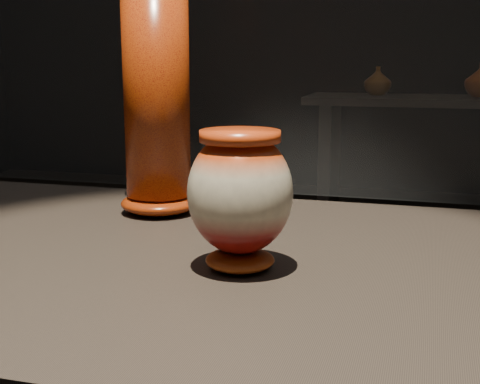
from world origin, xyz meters
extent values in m
cube|color=black|center=(0.00, 5.00, 1.60)|extent=(8.00, 3.20, 0.04)
cube|color=black|center=(0.00, 0.00, 0.88)|extent=(2.00, 0.80, 0.05)
ellipsoid|color=maroon|center=(-0.10, -0.05, 0.91)|extent=(0.12, 0.12, 0.03)
ellipsoid|color=beige|center=(-0.10, -0.05, 1.00)|extent=(0.18, 0.18, 0.16)
cylinder|color=#CB3F13|center=(-0.10, -0.05, 1.08)|extent=(0.13, 0.13, 0.01)
ellipsoid|color=#A33A0A|center=(-0.33, 0.22, 0.92)|extent=(0.15, 0.15, 0.04)
cylinder|color=#A33A0A|center=(-0.33, 0.22, 1.13)|extent=(0.13, 0.13, 0.39)
cube|color=black|center=(0.32, 3.68, 0.88)|extent=(2.00, 0.60, 0.05)
cube|color=black|center=(-0.53, 3.68, 0.42)|extent=(0.08, 0.50, 0.85)
imported|color=brown|center=(-0.23, 3.74, 0.99)|extent=(0.25, 0.25, 0.19)
camera|label=1|loc=(0.13, -0.87, 1.18)|focal=50.00mm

